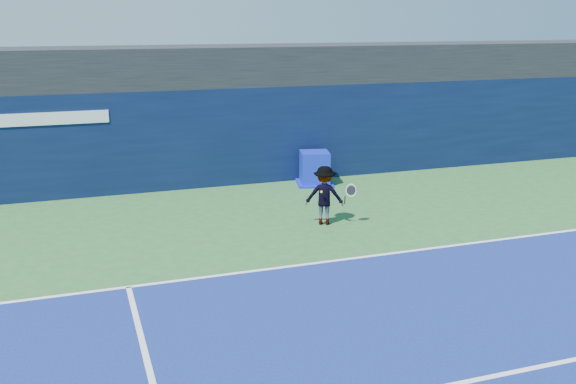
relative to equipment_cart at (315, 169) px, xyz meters
name	(u,v)px	position (x,y,z in m)	size (l,w,h in m)	color
ground	(437,316)	(-1.31, -9.35, -0.47)	(80.00, 80.00, 0.00)	#2C612D
baseline	(364,257)	(-1.31, -6.35, -0.46)	(24.00, 0.10, 0.01)	white
service_line	(511,373)	(-1.31, -11.35, -0.46)	(24.00, 0.10, 0.01)	white
stadium_band	(254,64)	(-1.31, 2.15, 3.13)	(36.00, 3.00, 1.20)	black
back_wall_assembly	(263,133)	(-1.32, 1.15, 1.03)	(36.00, 1.03, 3.00)	#091434
equipment_cart	(315,169)	(0.00, 0.00, 0.00)	(1.30, 1.30, 1.04)	#0C1BB1
tennis_player	(324,195)	(-1.23, -3.86, 0.27)	(1.28, 0.91, 1.49)	silver
tennis_ball	(321,192)	(-1.41, -4.10, 0.44)	(0.06, 0.06, 0.06)	#C0E819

